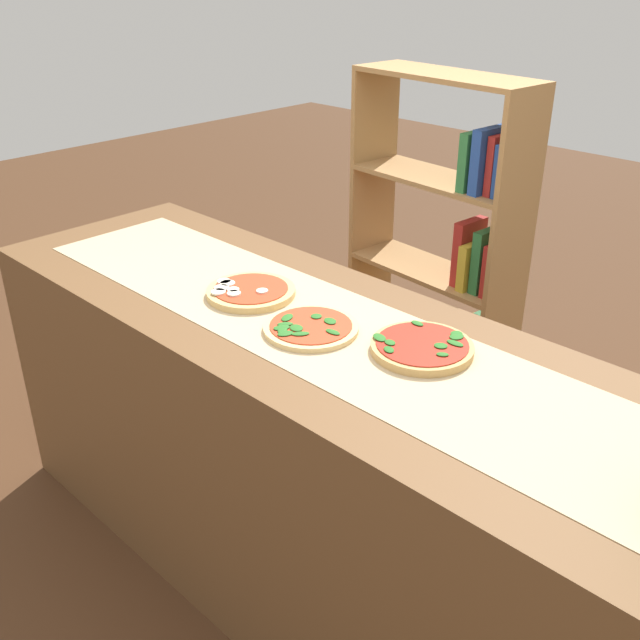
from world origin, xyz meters
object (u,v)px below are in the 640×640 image
at_px(pizza_mozzarella_0, 249,292).
at_px(bookshelf, 451,283).
at_px(pizza_spinach_2, 422,347).
at_px(pizza_spinach_1, 310,327).

relative_size(pizza_mozzarella_0, bookshelf, 0.18).
bearing_deg(bookshelf, pizza_mozzarella_0, -96.26).
relative_size(pizza_spinach_2, bookshelf, 0.18).
height_order(pizza_spinach_1, pizza_spinach_2, pizza_spinach_2).
height_order(pizza_mozzarella_0, pizza_spinach_1, pizza_mozzarella_0).
xyz_separation_m(pizza_spinach_1, bookshelf, (-0.19, 0.95, -0.23)).
bearing_deg(pizza_spinach_1, bookshelf, 101.14).
xyz_separation_m(pizza_mozzarella_0, pizza_spinach_1, (0.29, -0.03, -0.00)).
bearing_deg(pizza_mozzarella_0, pizza_spinach_2, 8.33).
xyz_separation_m(pizza_mozzarella_0, pizza_spinach_2, (0.57, 0.08, 0.00)).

